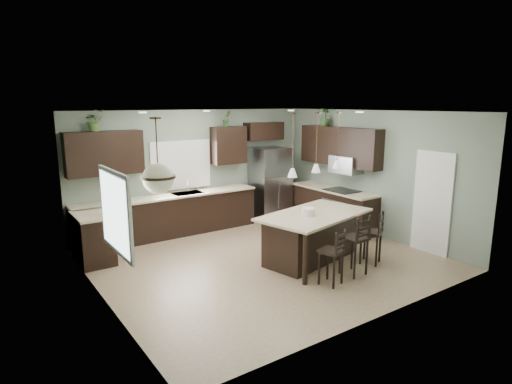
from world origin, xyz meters
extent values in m
plane|color=#9E8466|center=(0.00, 0.00, 0.00)|extent=(6.00, 6.00, 0.00)
cube|color=white|center=(2.98, -1.55, 1.02)|extent=(0.04, 0.82, 2.04)
cube|color=white|center=(-0.40, 2.73, 1.55)|extent=(1.35, 0.02, 1.00)
cube|color=white|center=(-2.98, -0.80, 1.55)|extent=(0.02, 1.10, 1.00)
cube|color=black|center=(-2.70, 1.70, 0.45)|extent=(0.60, 0.90, 0.90)
cube|color=beige|center=(-2.68, 1.70, 0.92)|extent=(0.66, 0.96, 0.04)
cube|color=black|center=(-0.85, 2.45, 0.45)|extent=(4.20, 0.60, 0.90)
cube|color=beige|center=(-0.85, 2.43, 0.92)|extent=(4.20, 0.66, 0.04)
cube|color=gray|center=(-0.40, 2.43, 0.94)|extent=(0.70, 0.45, 0.01)
cylinder|color=silver|center=(-0.40, 2.40, 1.08)|extent=(0.02, 0.02, 0.28)
cube|color=black|center=(-2.15, 2.58, 1.95)|extent=(1.55, 0.34, 0.90)
cube|color=black|center=(0.80, 2.58, 1.95)|extent=(0.85, 0.34, 0.90)
cube|color=black|center=(1.85, 2.58, 2.25)|extent=(1.05, 0.34, 0.45)
cube|color=black|center=(2.70, 0.87, 0.45)|extent=(0.60, 2.35, 0.90)
cube|color=beige|center=(2.68, 0.87, 0.92)|extent=(0.66, 2.35, 0.04)
cube|color=black|center=(2.68, 0.60, 0.94)|extent=(0.58, 0.75, 0.02)
cube|color=gray|center=(2.40, 0.60, 0.45)|extent=(0.01, 0.72, 0.60)
cube|color=black|center=(2.83, 0.87, 1.95)|extent=(0.34, 2.35, 0.90)
cube|color=gray|center=(2.78, 0.60, 1.55)|extent=(0.40, 0.75, 0.40)
cube|color=gray|center=(1.90, 2.36, 0.93)|extent=(0.90, 0.74, 1.85)
cube|color=black|center=(0.77, -0.56, 0.46)|extent=(2.39, 1.67, 0.92)
cylinder|color=silver|center=(0.58, -0.61, 0.99)|extent=(0.24, 0.24, 0.14)
cube|color=black|center=(0.25, -1.55, 0.48)|extent=(0.44, 0.44, 0.95)
cube|color=black|center=(0.88, -1.47, 0.54)|extent=(0.43, 0.43, 1.09)
cube|color=black|center=(1.54, -1.28, 0.50)|extent=(0.50, 0.50, 1.00)
imported|color=#395726|center=(-2.30, 2.55, 2.62)|extent=(0.41, 0.36, 0.43)
imported|color=#335926|center=(0.73, 2.55, 2.59)|extent=(0.22, 0.18, 0.38)
imported|color=#2B4C21|center=(2.80, 1.37, 2.62)|extent=(0.26, 0.26, 0.43)
plane|color=slate|center=(0.00, 2.75, 1.40)|extent=(6.00, 0.00, 6.00)
plane|color=slate|center=(0.00, -2.75, 1.40)|extent=(6.00, 0.00, 6.00)
plane|color=slate|center=(-3.00, 0.00, 1.40)|extent=(0.00, 5.50, 5.50)
plane|color=slate|center=(3.00, 0.00, 1.40)|extent=(0.00, 5.50, 5.50)
plane|color=white|center=(0.00, 0.00, 2.80)|extent=(6.00, 6.00, 0.00)
camera|label=1|loc=(-4.54, -6.32, 2.96)|focal=30.00mm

